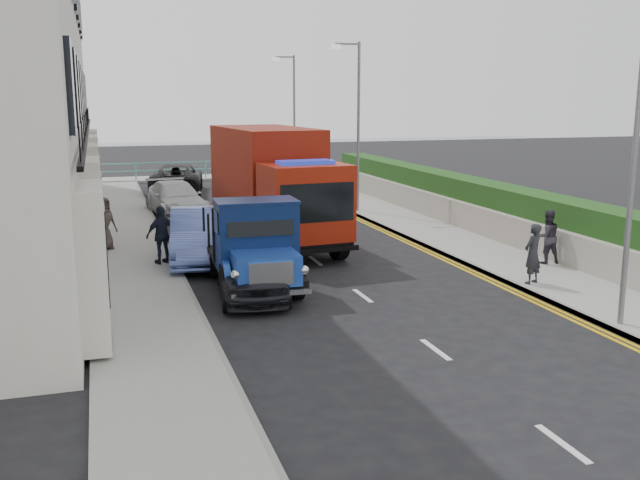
{
  "coord_description": "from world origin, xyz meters",
  "views": [
    {
      "loc": [
        -6.05,
        -13.86,
        4.82
      ],
      "look_at": [
        -0.99,
        2.35,
        1.4
      ],
      "focal_mm": 40.0,
      "sensor_mm": 36.0,
      "label": 1
    }
  ],
  "objects_px": {
    "lamp_mid": "(356,117)",
    "pedestrian_east_near": "(533,254)",
    "lamp_near": "(631,139)",
    "red_lorry": "(274,183)",
    "bedford_lorry": "(256,251)",
    "lamp_far": "(292,112)",
    "parked_car_front": "(251,269)"
  },
  "relations": [
    {
      "from": "lamp_far",
      "to": "parked_car_front",
      "type": "relative_size",
      "value": 1.74
    },
    {
      "from": "pedestrian_east_near",
      "to": "red_lorry",
      "type": "bearing_deg",
      "value": -79.82
    },
    {
      "from": "parked_car_front",
      "to": "pedestrian_east_near",
      "type": "relative_size",
      "value": 2.58
    },
    {
      "from": "lamp_mid",
      "to": "parked_car_front",
      "type": "relative_size",
      "value": 1.74
    },
    {
      "from": "lamp_mid",
      "to": "parked_car_front",
      "type": "height_order",
      "value": "lamp_mid"
    },
    {
      "from": "lamp_mid",
      "to": "lamp_far",
      "type": "bearing_deg",
      "value": 90.0
    },
    {
      "from": "lamp_far",
      "to": "parked_car_front",
      "type": "xyz_separation_m",
      "value": [
        -6.78,
        -21.14,
        -3.31
      ]
    },
    {
      "from": "lamp_mid",
      "to": "lamp_far",
      "type": "height_order",
      "value": "same"
    },
    {
      "from": "lamp_mid",
      "to": "bedford_lorry",
      "type": "distance_m",
      "value": 13.09
    },
    {
      "from": "lamp_mid",
      "to": "lamp_near",
      "type": "bearing_deg",
      "value": -90.0
    },
    {
      "from": "red_lorry",
      "to": "lamp_near",
      "type": "bearing_deg",
      "value": -71.16
    },
    {
      "from": "lamp_far",
      "to": "parked_car_front",
      "type": "height_order",
      "value": "lamp_far"
    },
    {
      "from": "lamp_mid",
      "to": "pedestrian_east_near",
      "type": "distance_m",
      "value": 12.96
    },
    {
      "from": "lamp_near",
      "to": "parked_car_front",
      "type": "distance_m",
      "value": 8.97
    },
    {
      "from": "red_lorry",
      "to": "parked_car_front",
      "type": "distance_m",
      "value": 6.45
    },
    {
      "from": "lamp_far",
      "to": "red_lorry",
      "type": "height_order",
      "value": "lamp_far"
    },
    {
      "from": "lamp_near",
      "to": "red_lorry",
      "type": "bearing_deg",
      "value": 113.67
    },
    {
      "from": "lamp_near",
      "to": "pedestrian_east_near",
      "type": "height_order",
      "value": "lamp_near"
    },
    {
      "from": "lamp_mid",
      "to": "bedford_lorry",
      "type": "height_order",
      "value": "lamp_mid"
    },
    {
      "from": "lamp_far",
      "to": "pedestrian_east_near",
      "type": "height_order",
      "value": "lamp_far"
    },
    {
      "from": "red_lorry",
      "to": "pedestrian_east_near",
      "type": "xyz_separation_m",
      "value": [
        4.97,
        -7.41,
        -1.13
      ]
    },
    {
      "from": "lamp_mid",
      "to": "parked_car_front",
      "type": "xyz_separation_m",
      "value": [
        -6.78,
        -11.14,
        -3.31
      ]
    },
    {
      "from": "lamp_near",
      "to": "pedestrian_east_near",
      "type": "relative_size",
      "value": 4.5
    },
    {
      "from": "lamp_mid",
      "to": "pedestrian_east_near",
      "type": "bearing_deg",
      "value": -88.99
    },
    {
      "from": "parked_car_front",
      "to": "pedestrian_east_near",
      "type": "xyz_separation_m",
      "value": [
        7.0,
        -1.43,
        0.21
      ]
    },
    {
      "from": "bedford_lorry",
      "to": "pedestrian_east_near",
      "type": "bearing_deg",
      "value": -11.71
    },
    {
      "from": "red_lorry",
      "to": "bedford_lorry",
      "type": "bearing_deg",
      "value": -112.87
    },
    {
      "from": "lamp_near",
      "to": "lamp_far",
      "type": "relative_size",
      "value": 1.0
    },
    {
      "from": "bedford_lorry",
      "to": "parked_car_front",
      "type": "distance_m",
      "value": 0.48
    },
    {
      "from": "lamp_mid",
      "to": "pedestrian_east_near",
      "type": "xyz_separation_m",
      "value": [
        0.22,
        -12.58,
        -3.1
      ]
    },
    {
      "from": "lamp_far",
      "to": "pedestrian_east_near",
      "type": "xyz_separation_m",
      "value": [
        0.22,
        -22.58,
        -3.1
      ]
    },
    {
      "from": "parked_car_front",
      "to": "lamp_near",
      "type": "bearing_deg",
      "value": -28.44
    }
  ]
}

